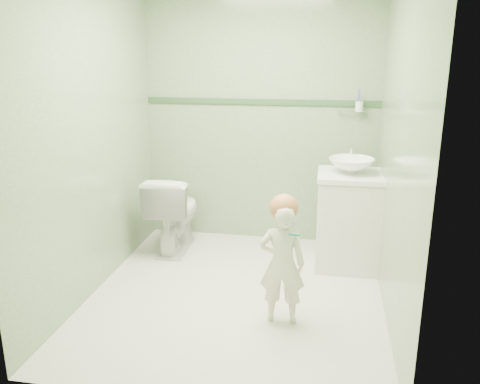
# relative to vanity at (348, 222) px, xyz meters

# --- Properties ---
(ground) EXTENTS (2.50, 2.50, 0.00)m
(ground) POSITION_rel_vanity_xyz_m (-0.84, -0.70, -0.40)
(ground) COLOR beige
(ground) RESTS_ON ground
(room_shell) EXTENTS (2.50, 2.54, 2.40)m
(room_shell) POSITION_rel_vanity_xyz_m (-0.84, -0.70, 0.80)
(room_shell) COLOR gray
(room_shell) RESTS_ON ground
(trim_stripe) EXTENTS (2.20, 0.02, 0.05)m
(trim_stripe) POSITION_rel_vanity_xyz_m (-0.84, 0.54, 0.95)
(trim_stripe) COLOR #2E512E
(trim_stripe) RESTS_ON room_shell
(vanity) EXTENTS (0.52, 0.50, 0.80)m
(vanity) POSITION_rel_vanity_xyz_m (0.00, 0.00, 0.00)
(vanity) COLOR silver
(vanity) RESTS_ON ground
(counter) EXTENTS (0.54, 0.52, 0.04)m
(counter) POSITION_rel_vanity_xyz_m (0.00, 0.00, 0.41)
(counter) COLOR white
(counter) RESTS_ON vanity
(basin) EXTENTS (0.37, 0.37, 0.13)m
(basin) POSITION_rel_vanity_xyz_m (0.00, 0.00, 0.49)
(basin) COLOR white
(basin) RESTS_ON counter
(faucet) EXTENTS (0.03, 0.13, 0.18)m
(faucet) POSITION_rel_vanity_xyz_m (0.00, 0.19, 0.57)
(faucet) COLOR silver
(faucet) RESTS_ON counter
(cup_holder) EXTENTS (0.26, 0.07, 0.21)m
(cup_holder) POSITION_rel_vanity_xyz_m (0.05, 0.48, 0.93)
(cup_holder) COLOR silver
(cup_holder) RESTS_ON room_shell
(toilet) EXTENTS (0.42, 0.72, 0.73)m
(toilet) POSITION_rel_vanity_xyz_m (-1.58, 0.10, -0.04)
(toilet) COLOR white
(toilet) RESTS_ON ground
(toddler) EXTENTS (0.32, 0.21, 0.85)m
(toddler) POSITION_rel_vanity_xyz_m (-0.47, -1.03, 0.03)
(toddler) COLOR silver
(toddler) RESTS_ON ground
(hair_cap) EXTENTS (0.19, 0.19, 0.19)m
(hair_cap) POSITION_rel_vanity_xyz_m (-0.47, -1.00, 0.42)
(hair_cap) COLOR #C37044
(hair_cap) RESTS_ON toddler
(teal_toothbrush) EXTENTS (0.11, 0.13, 0.08)m
(teal_toothbrush) POSITION_rel_vanity_xyz_m (-0.39, -1.15, 0.30)
(teal_toothbrush) COLOR #0A8172
(teal_toothbrush) RESTS_ON toddler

